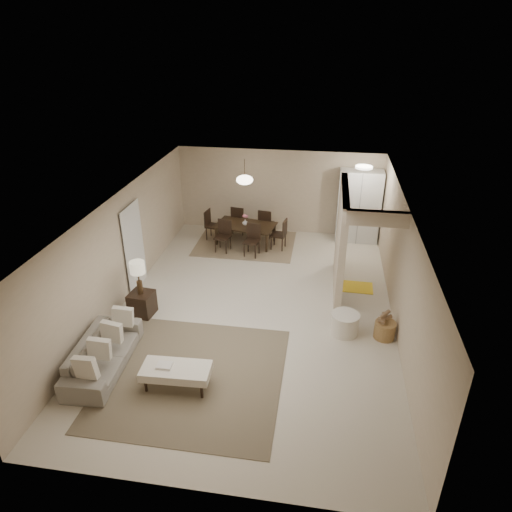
% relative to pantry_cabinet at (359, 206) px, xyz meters
% --- Properties ---
extents(floor, '(9.00, 9.00, 0.00)m').
position_rel_pantry_cabinet_xyz_m(floor, '(-2.35, -4.15, -1.05)').
color(floor, beige).
rests_on(floor, ground).
extents(ceiling, '(9.00, 9.00, 0.00)m').
position_rel_pantry_cabinet_xyz_m(ceiling, '(-2.35, -4.15, 1.45)').
color(ceiling, white).
rests_on(ceiling, back_wall).
extents(back_wall, '(6.00, 0.00, 6.00)m').
position_rel_pantry_cabinet_xyz_m(back_wall, '(-2.35, 0.35, 0.20)').
color(back_wall, '#BEAB90').
rests_on(back_wall, floor).
extents(left_wall, '(0.00, 9.00, 9.00)m').
position_rel_pantry_cabinet_xyz_m(left_wall, '(-5.35, -4.15, 0.20)').
color(left_wall, '#BEAB90').
rests_on(left_wall, floor).
extents(right_wall, '(0.00, 9.00, 9.00)m').
position_rel_pantry_cabinet_xyz_m(right_wall, '(0.65, -4.15, 0.20)').
color(right_wall, '#BEAB90').
rests_on(right_wall, floor).
extents(partition, '(0.15, 2.50, 2.50)m').
position_rel_pantry_cabinet_xyz_m(partition, '(-0.55, -2.90, 0.20)').
color(partition, '#BEAB90').
rests_on(partition, floor).
extents(doorway, '(0.04, 0.90, 2.04)m').
position_rel_pantry_cabinet_xyz_m(doorway, '(-5.32, -3.55, -0.03)').
color(doorway, black).
rests_on(doorway, floor).
extents(pantry_cabinet, '(1.20, 0.55, 2.10)m').
position_rel_pantry_cabinet_xyz_m(pantry_cabinet, '(0.00, 0.00, 0.00)').
color(pantry_cabinet, silver).
rests_on(pantry_cabinet, floor).
extents(flush_light, '(0.44, 0.44, 0.05)m').
position_rel_pantry_cabinet_xyz_m(flush_light, '(-0.05, -0.95, 1.41)').
color(flush_light, white).
rests_on(flush_light, ceiling).
extents(living_rug, '(3.20, 3.20, 0.01)m').
position_rel_pantry_cabinet_xyz_m(living_rug, '(-3.11, -6.45, -1.04)').
color(living_rug, brown).
rests_on(living_rug, floor).
extents(sofa, '(2.09, 0.90, 0.60)m').
position_rel_pantry_cabinet_xyz_m(sofa, '(-4.80, -6.45, -0.75)').
color(sofa, gray).
rests_on(sofa, floor).
extents(ottoman_bench, '(1.21, 0.60, 0.43)m').
position_rel_pantry_cabinet_xyz_m(ottoman_bench, '(-3.31, -6.75, -0.71)').
color(ottoman_bench, silver).
rests_on(ottoman_bench, living_rug).
extents(side_table, '(0.54, 0.54, 0.53)m').
position_rel_pantry_cabinet_xyz_m(side_table, '(-4.75, -4.69, -0.78)').
color(side_table, black).
rests_on(side_table, floor).
extents(table_lamp, '(0.32, 0.32, 0.76)m').
position_rel_pantry_cabinet_xyz_m(table_lamp, '(-4.75, -4.69, 0.04)').
color(table_lamp, '#4B3620').
rests_on(table_lamp, side_table).
extents(round_pouf, '(0.58, 0.58, 0.45)m').
position_rel_pantry_cabinet_xyz_m(round_pouf, '(-0.40, -4.70, -0.83)').
color(round_pouf, silver).
rests_on(round_pouf, floor).
extents(wicker_basket, '(0.55, 0.55, 0.36)m').
position_rel_pantry_cabinet_xyz_m(wicker_basket, '(0.40, -4.73, -0.87)').
color(wicker_basket, olive).
rests_on(wicker_basket, floor).
extents(dining_rug, '(2.80, 2.10, 0.01)m').
position_rel_pantry_cabinet_xyz_m(dining_rug, '(-3.17, -0.77, -1.04)').
color(dining_rug, brown).
rests_on(dining_rug, floor).
extents(dining_table, '(1.81, 1.20, 0.59)m').
position_rel_pantry_cabinet_xyz_m(dining_table, '(-3.17, -0.77, -0.76)').
color(dining_table, black).
rests_on(dining_table, dining_rug).
extents(dining_chairs, '(2.42, 1.91, 0.89)m').
position_rel_pantry_cabinet_xyz_m(dining_chairs, '(-3.17, -0.77, -0.61)').
color(dining_chairs, black).
rests_on(dining_chairs, dining_rug).
extents(vase, '(0.18, 0.18, 0.17)m').
position_rel_pantry_cabinet_xyz_m(vase, '(-3.17, -0.77, -0.38)').
color(vase, white).
rests_on(vase, dining_table).
extents(yellow_mat, '(0.95, 0.60, 0.01)m').
position_rel_pantry_cabinet_xyz_m(yellow_mat, '(-0.15, -2.79, -1.04)').
color(yellow_mat, yellow).
rests_on(yellow_mat, floor).
extents(pendant_light, '(0.46, 0.46, 0.71)m').
position_rel_pantry_cabinet_xyz_m(pendant_light, '(-3.17, -0.77, 0.87)').
color(pendant_light, '#4B3620').
rests_on(pendant_light, ceiling).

